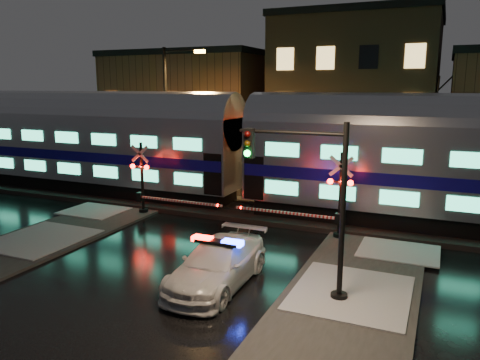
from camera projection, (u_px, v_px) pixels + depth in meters
name	position (u px, v px, depth m)	size (l,w,h in m)	color
ground	(210.00, 241.00, 19.85)	(120.00, 120.00, 0.00)	black
ballast	(254.00, 210.00, 24.32)	(90.00, 4.20, 0.24)	black
sidewalk_right	(329.00, 342.00, 11.90)	(4.00, 20.00, 0.12)	#2D2D2D
building_left	(193.00, 107.00, 43.83)	(14.00, 10.00, 9.00)	#522F20
building_mid	(357.00, 95.00, 38.14)	(12.00, 11.00, 11.50)	brown
train	(245.00, 147.00, 23.87)	(51.00, 3.12, 5.92)	black
police_car	(217.00, 264.00, 15.31)	(2.10, 5.03, 1.62)	silver
crossing_signal_right	(331.00, 204.00, 19.80)	(5.31, 0.63, 3.76)	black
crossing_signal_left	(147.00, 186.00, 23.46)	(5.21, 0.63, 3.69)	black
traffic_light	(314.00, 207.00, 13.98)	(3.53, 0.67, 5.47)	black
streetlight	(170.00, 108.00, 29.85)	(2.95, 0.31, 8.84)	black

